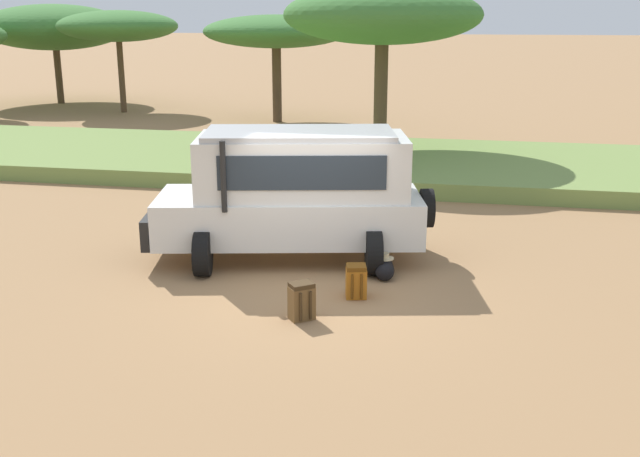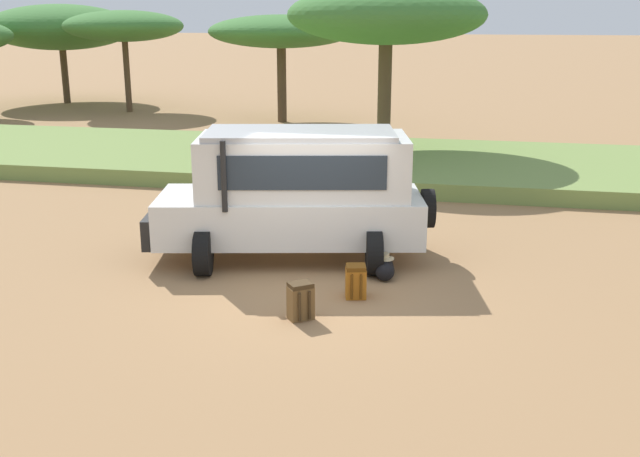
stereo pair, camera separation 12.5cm
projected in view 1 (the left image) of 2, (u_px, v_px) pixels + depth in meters
name	position (u px, v px, depth m)	size (l,w,h in m)	color
ground_plane	(309.00, 289.00, 12.68)	(320.00, 320.00, 0.00)	#9E754C
grass_bank	(380.00, 163.00, 22.16)	(120.00, 7.00, 0.44)	olive
safari_vehicle	(295.00, 192.00, 13.95)	(5.48, 3.38, 2.44)	silver
backpack_beside_front_wheel	(356.00, 281.00, 12.25)	(0.39, 0.44, 0.56)	#B26619
backpack_cluster_center	(301.00, 301.00, 11.37)	(0.45, 0.45, 0.59)	brown
duffel_bag_low_black_case	(384.00, 266.00, 13.31)	(0.44, 0.90, 0.44)	black
acacia_tree_left_mid	(54.00, 27.00, 37.70)	(7.32, 7.11, 4.95)	brown
acacia_tree_centre_back	(118.00, 26.00, 34.19)	(5.44, 5.44, 4.64)	brown
acacia_tree_right_mid	(276.00, 32.00, 31.14)	(6.10, 5.74, 4.45)	brown
acacia_tree_far_right	(382.00, 16.00, 22.37)	(5.97, 5.57, 5.33)	brown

